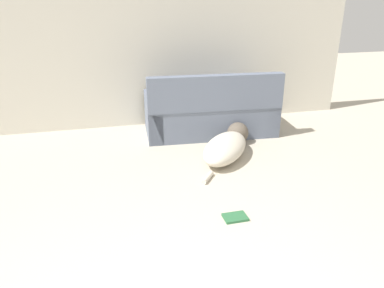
% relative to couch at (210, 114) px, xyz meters
% --- Properties ---
extents(wall_back, '(7.07, 0.06, 2.43)m').
position_rel_couch_xyz_m(wall_back, '(-1.13, 0.65, 0.92)').
color(wall_back, beige).
rests_on(wall_back, ground_plane).
extents(couch, '(1.91, 0.97, 0.93)m').
position_rel_couch_xyz_m(couch, '(0.00, 0.00, 0.00)').
color(couch, slate).
rests_on(couch, ground_plane).
extents(dog, '(1.02, 1.29, 0.29)m').
position_rel_couch_xyz_m(dog, '(-0.03, -0.86, -0.15)').
color(dog, beige).
rests_on(dog, ground_plane).
extents(book_green, '(0.22, 0.16, 0.02)m').
position_rel_couch_xyz_m(book_green, '(-0.41, -2.23, -0.28)').
color(book_green, '#2D663D').
rests_on(book_green, ground_plane).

